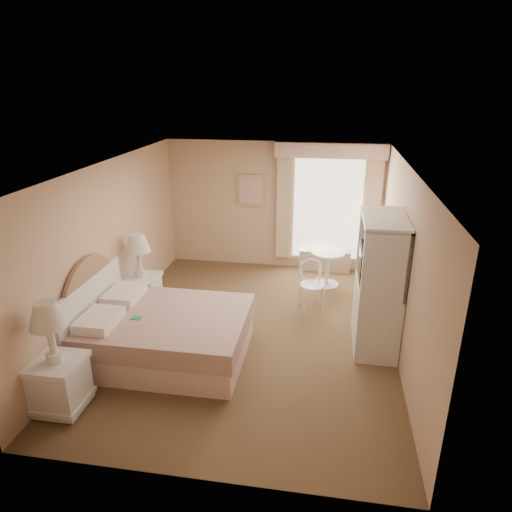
% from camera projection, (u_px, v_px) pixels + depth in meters
% --- Properties ---
extents(room, '(4.21, 5.51, 2.51)m').
position_uv_depth(room, '(249.00, 255.00, 6.44)').
color(room, brown).
rests_on(room, ground).
extents(window, '(2.05, 0.22, 2.51)m').
position_uv_depth(window, '(328.00, 205.00, 8.69)').
color(window, white).
rests_on(window, room).
extents(framed_art, '(0.52, 0.04, 0.62)m').
position_uv_depth(framed_art, '(251.00, 191.00, 8.89)').
color(framed_art, tan).
rests_on(framed_art, room).
extents(bed, '(2.15, 1.69, 1.50)m').
position_uv_depth(bed, '(159.00, 332.00, 6.20)').
color(bed, '#D8938C').
rests_on(bed, room).
extents(nightstand_near, '(0.56, 0.56, 1.35)m').
position_uv_depth(nightstand_near, '(57.00, 371.00, 5.12)').
color(nightstand_near, white).
rests_on(nightstand_near, room).
extents(nightstand_far, '(0.54, 0.54, 1.32)m').
position_uv_depth(nightstand_far, '(142.00, 284.00, 7.34)').
color(nightstand_far, white).
rests_on(nightstand_far, room).
extents(round_table, '(0.63, 0.63, 0.66)m').
position_uv_depth(round_table, '(327.00, 263.00, 8.34)').
color(round_table, silver).
rests_on(round_table, room).
extents(cafe_chair, '(0.51, 0.51, 0.84)m').
position_uv_depth(cafe_chair, '(312.00, 281.00, 7.49)').
color(cafe_chair, silver).
rests_on(cafe_chair, room).
extents(armoire, '(0.57, 1.14, 1.90)m').
position_uv_depth(armoire, '(378.00, 294.00, 6.33)').
color(armoire, white).
rests_on(armoire, room).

